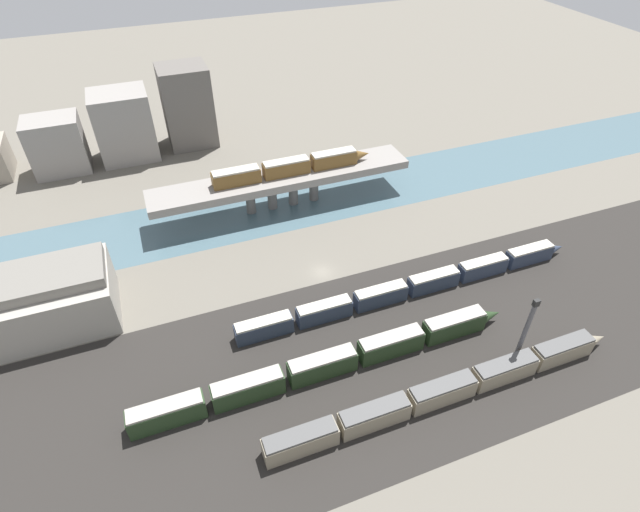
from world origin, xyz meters
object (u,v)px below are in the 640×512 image
Objects in this scene: train_yard_mid at (330,363)px; train_yard_far at (413,287)px; signal_tower at (525,331)px; warehouse_building at (30,303)px; train_on_bridge at (292,166)px; train_yard_near at (449,390)px.

train_yard_mid reaches higher than train_yard_far.
signal_tower reaches higher than train_yard_mid.
train_yard_mid is 24.95m from train_yard_far.
warehouse_building reaches higher than train_yard_far.
train_yard_mid is at bearing 163.74° from signal_tower.
signal_tower is at bearing -26.39° from warehouse_building.
train_yard_mid is at bearing -101.87° from train_on_bridge.
train_yard_mid is at bearing -152.18° from train_yard_far.
train_yard_far is at bearing 27.82° from train_yard_mid.
signal_tower reaches higher than train_yard_near.
train_yard_near is at bearing -85.21° from train_on_bridge.
train_yard_far is at bearing -14.34° from warehouse_building.
train_on_bridge reaches higher than train_yard_mid.
train_yard_near is 0.94× the size of train_yard_mid.
train_on_bridge is 0.62× the size of train_yard_near.
train_yard_mid is 4.65× the size of signal_tower.
train_yard_near is 16.05m from signal_tower.
train_yard_mid is 32.40m from signal_tower.
train_on_bridge is at bearing 78.13° from train_yard_mid.
train_on_bridge is at bearing 20.72° from warehouse_building.
train_yard_mid is (-15.74, 11.39, 0.14)m from train_yard_near.
train_yard_near is at bearing -33.28° from warehouse_building.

